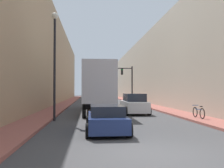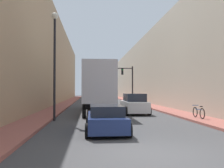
% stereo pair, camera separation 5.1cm
% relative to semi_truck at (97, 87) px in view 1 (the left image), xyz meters
% --- Properties ---
extents(ground_plane, '(200.00, 200.00, 0.00)m').
position_rel_semi_truck_xyz_m(ground_plane, '(1.33, -15.35, -2.31)').
color(ground_plane, '#424244').
extents(sidewalk_right, '(2.02, 80.00, 0.15)m').
position_rel_semi_truck_xyz_m(sidewalk_right, '(6.87, 14.65, -2.24)').
color(sidewalk_right, '#9E564C').
rests_on(sidewalk_right, ground).
extents(sidewalk_left, '(2.02, 80.00, 0.15)m').
position_rel_semi_truck_xyz_m(sidewalk_left, '(-4.20, 14.65, -2.24)').
color(sidewalk_left, '#9E564C').
rests_on(sidewalk_left, ground).
extents(building_right, '(6.00, 80.00, 10.72)m').
position_rel_semi_truck_xyz_m(building_right, '(10.88, 14.65, 3.05)').
color(building_right, '#BCB29E').
rests_on(building_right, ground).
extents(building_left, '(6.00, 80.00, 12.92)m').
position_rel_semi_truck_xyz_m(building_left, '(-8.21, 14.65, 4.15)').
color(building_left, tan).
rests_on(building_left, ground).
extents(semi_truck, '(2.50, 12.62, 4.21)m').
position_rel_semi_truck_xyz_m(semi_truck, '(0.00, 0.00, 0.00)').
color(semi_truck, silver).
rests_on(semi_truck, ground).
extents(sedan_car, '(2.01, 4.43, 1.31)m').
position_rel_semi_truck_xyz_m(sedan_car, '(0.11, -11.01, -1.67)').
color(sedan_car, navy).
rests_on(sedan_car, ground).
extents(suv_car, '(2.10, 4.89, 1.75)m').
position_rel_semi_truck_xyz_m(suv_car, '(3.19, -1.60, -1.49)').
color(suv_car, silver).
rests_on(suv_car, ground).
extents(traffic_signal_gantry, '(6.24, 0.35, 5.63)m').
position_rel_semi_truck_xyz_m(traffic_signal_gantry, '(3.96, 13.71, 1.74)').
color(traffic_signal_gantry, black).
rests_on(traffic_signal_gantry, ground).
extents(street_lamp, '(0.44, 0.44, 7.27)m').
position_rel_semi_truck_xyz_m(street_lamp, '(-3.04, -6.33, 2.31)').
color(street_lamp, black).
rests_on(street_lamp, ground).
extents(parked_bicycle, '(0.44, 1.82, 0.86)m').
position_rel_semi_truck_xyz_m(parked_bicycle, '(6.69, -6.87, -1.78)').
color(parked_bicycle, black).
rests_on(parked_bicycle, sidewalk_right).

